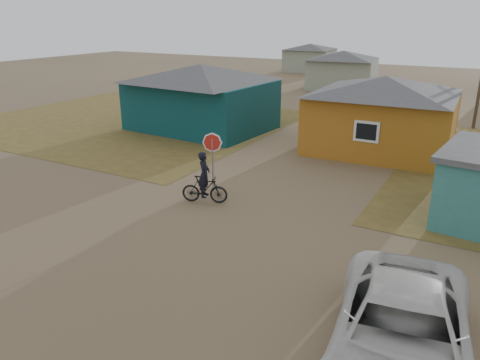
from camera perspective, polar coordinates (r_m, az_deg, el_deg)
name	(u,v)px	position (r m, az deg, el deg)	size (l,w,h in m)	color
ground	(189,246)	(14.86, -6.29, -8.02)	(120.00, 120.00, 0.00)	brown
grass_nw	(131,121)	(32.87, -13.20, 7.04)	(20.00, 18.00, 0.00)	brown
house_teal	(201,96)	(29.51, -4.76, 10.15)	(8.93, 7.08, 4.00)	#0A3539
house_yellow	(383,113)	(25.65, 16.98, 7.83)	(7.72, 6.76, 3.90)	#A56419
house_pale_west	(342,69)	(46.98, 12.37, 13.04)	(7.04, 6.15, 3.60)	gray
house_pale_north	(310,57)	(60.89, 8.50, 14.57)	(6.28, 5.81, 3.40)	gray
stop_sign	(212,149)	(18.65, -3.39, 3.85)	(0.80, 0.07, 2.46)	gray
cyclist	(204,184)	(17.85, -4.35, -0.54)	(1.84, 1.08, 2.01)	black
vehicle	(401,334)	(10.35, 19.09, -17.33)	(2.73, 5.92, 1.65)	silver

